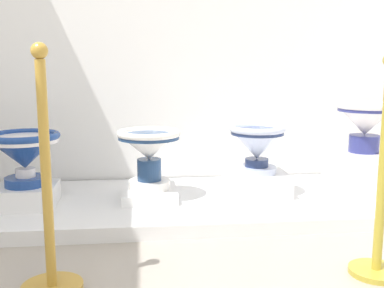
# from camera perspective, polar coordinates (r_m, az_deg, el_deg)

# --- Properties ---
(display_platform) EXTENTS (2.85, 1.01, 0.08)m
(display_platform) POSITION_cam_1_polar(r_m,az_deg,el_deg) (2.92, 1.32, -7.29)
(display_platform) COLOR white
(display_platform) RESTS_ON ground_plane
(plinth_block_squat_floral) EXTENTS (0.34, 0.32, 0.12)m
(plinth_block_squat_floral) POSITION_cam_1_polar(r_m,az_deg,el_deg) (2.88, -19.71, -6.02)
(plinth_block_squat_floral) COLOR white
(plinth_block_squat_floral) RESTS_ON display_platform
(antique_toilet_squat_floral) EXTENTS (0.41, 0.41, 0.31)m
(antique_toilet_squat_floral) POSITION_cam_1_polar(r_m,az_deg,el_deg) (2.82, -20.02, -0.74)
(antique_toilet_squat_floral) COLOR navy
(antique_toilet_squat_floral) RESTS_ON plinth_block_squat_floral
(plinth_block_tall_cobalt) EXTENTS (0.33, 0.38, 0.06)m
(plinth_block_tall_cobalt) POSITION_cam_1_polar(r_m,az_deg,el_deg) (2.88, -5.25, -6.07)
(plinth_block_tall_cobalt) COLOR white
(plinth_block_tall_cobalt) RESTS_ON display_platform
(antique_toilet_tall_cobalt) EXTENTS (0.39, 0.39, 0.36)m
(antique_toilet_tall_cobalt) POSITION_cam_1_polar(r_m,az_deg,el_deg) (2.82, -5.34, -0.50)
(antique_toilet_tall_cobalt) COLOR white
(antique_toilet_tall_cobalt) RESTS_ON plinth_block_tall_cobalt
(plinth_block_central_ornate) EXTENTS (0.39, 0.31, 0.14)m
(plinth_block_central_ornate) POSITION_cam_1_polar(r_m,az_deg,el_deg) (2.96, 7.91, -4.88)
(plinth_block_central_ornate) COLOR white
(plinth_block_central_ornate) RESTS_ON display_platform
(antique_toilet_central_ornate) EXTENTS (0.35, 0.35, 0.30)m
(antique_toilet_central_ornate) POSITION_cam_1_polar(r_m,az_deg,el_deg) (2.91, 8.03, 0.15)
(antique_toilet_central_ornate) COLOR silver
(antique_toilet_central_ornate) RESTS_ON plinth_block_central_ornate
(plinth_block_leftmost) EXTENTS (0.39, 0.38, 0.21)m
(plinth_block_leftmost) POSITION_cam_1_polar(r_m,az_deg,el_deg) (3.22, 20.23, -3.57)
(plinth_block_leftmost) COLOR white
(plinth_block_leftmost) RESTS_ON display_platform
(antique_toilet_leftmost) EXTENTS (0.37, 0.37, 0.37)m
(antique_toilet_leftmost) POSITION_cam_1_polar(r_m,az_deg,el_deg) (3.17, 20.59, 2.41)
(antique_toilet_leftmost) COLOR white
(antique_toilet_leftmost) RESTS_ON plinth_block_leftmost
(stanchion_post_near_left) EXTENTS (0.25, 0.25, 0.98)m
(stanchion_post_near_left) POSITION_cam_1_polar(r_m,az_deg,el_deg) (1.91, -17.29, -8.85)
(stanchion_post_near_left) COLOR gold
(stanchion_post_near_left) RESTS_ON ground_plane
(stanchion_post_near_right) EXTENTS (0.23, 0.23, 0.94)m
(stanchion_post_near_right) POSITION_cam_1_polar(r_m,az_deg,el_deg) (2.12, 22.24, -7.24)
(stanchion_post_near_right) COLOR gold
(stanchion_post_near_right) RESTS_ON ground_plane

